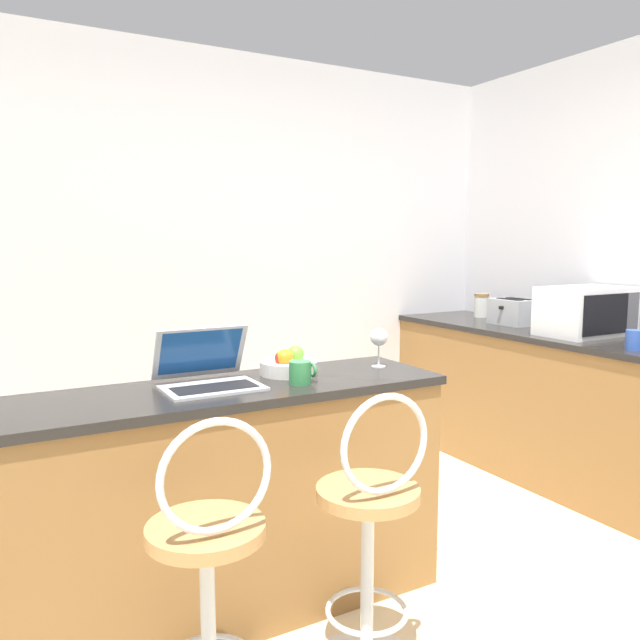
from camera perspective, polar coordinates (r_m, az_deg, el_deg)
The scene contains 13 objects.
wall_back at distance 3.99m, azimuth -9.28°, elevation 5.08°, with size 12.00×0.06×2.60m.
breakfast_bar at distance 2.52m, azimuth -8.38°, elevation -16.04°, with size 1.71×0.50×0.90m.
counter_right at distance 3.99m, azimuth 22.73°, elevation -7.75°, with size 0.65×2.74×0.90m.
bar_stool_near at distance 1.95m, azimuth -10.08°, elevation -23.24°, with size 0.40×0.40×0.98m.
bar_stool_far at distance 2.17m, azimuth 4.63°, elevation -19.89°, with size 0.40×0.40×0.98m.
laptop at distance 2.39m, azimuth -10.27°, elevation -4.67°, with size 0.36×0.31×0.22m.
microwave at distance 3.92m, azimuth 23.13°, elevation 0.75°, with size 0.52×0.34×0.28m.
toaster at distance 4.28m, azimuth 17.29°, elevation 0.73°, with size 0.23×0.28×0.17m.
wine_glass_tall at distance 2.71m, azimuth 5.41°, elevation -1.69°, with size 0.08×0.08×0.17m.
fruit_bowl at distance 2.57m, azimuth -2.88°, elevation -4.13°, with size 0.24×0.24×0.11m.
mug_blue at distance 3.51m, azimuth 26.82°, elevation -1.62°, with size 0.10×0.08×0.10m.
mug_green at distance 2.39m, azimuth -1.77°, elevation -4.81°, with size 0.10×0.08×0.09m.
storage_jar at distance 4.63m, azimuth 14.53°, elevation 1.32°, with size 0.10×0.10×0.17m.
Camera 1 is at (-1.35, -1.50, 1.44)m, focal length 35.00 mm.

